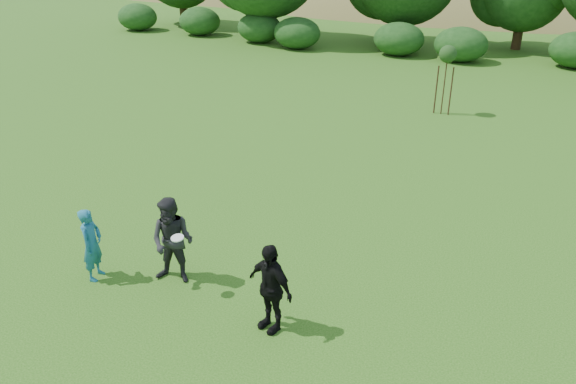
# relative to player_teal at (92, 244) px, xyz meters

# --- Properties ---
(ground) EXTENTS (120.00, 120.00, 0.00)m
(ground) POSITION_rel_player_teal_xyz_m (2.95, 0.77, -0.84)
(ground) COLOR #19470C
(ground) RESTS_ON ground
(player_teal) EXTENTS (0.54, 0.70, 1.69)m
(player_teal) POSITION_rel_player_teal_xyz_m (0.00, 0.00, 0.00)
(player_teal) COLOR #1B627D
(player_teal) RESTS_ON ground
(player_grey) EXTENTS (1.09, 0.92, 1.99)m
(player_grey) POSITION_rel_player_teal_xyz_m (1.68, 0.66, 0.15)
(player_grey) COLOR black
(player_grey) RESTS_ON ground
(player_black) EXTENTS (1.18, 0.78, 1.86)m
(player_black) POSITION_rel_player_teal_xyz_m (4.31, 0.11, 0.09)
(player_black) COLOR black
(player_black) RESTS_ON ground
(frisbee) EXTENTS (0.27, 0.27, 0.06)m
(frisbee) POSITION_rel_player_teal_xyz_m (2.07, 0.34, 0.50)
(frisbee) COLOR white
(frisbee) RESTS_ON ground
(sapling) EXTENTS (0.70, 0.70, 2.85)m
(sapling) POSITION_rel_player_teal_xyz_m (4.45, 15.65, 1.57)
(sapling) COLOR #382116
(sapling) RESTS_ON ground
(hillside) EXTENTS (150.00, 72.00, 52.00)m
(hillside) POSITION_rel_player_teal_xyz_m (2.39, 69.22, -12.82)
(hillside) COLOR olive
(hillside) RESTS_ON ground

